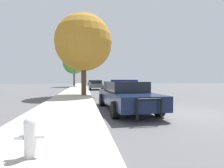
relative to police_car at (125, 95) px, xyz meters
name	(u,v)px	position (x,y,z in m)	size (l,w,h in m)	color
ground_plane	(183,114)	(2.26, -1.23, -0.74)	(110.00, 110.00, 0.00)	#565659
sidewalk_left	(62,116)	(-2.84, -1.23, -0.67)	(3.00, 110.00, 0.13)	#BCB7AD
police_car	(125,95)	(0.00, 0.00, 0.00)	(2.24, 5.43, 1.47)	#141E3D
fire_hydrant	(30,135)	(-2.92, -4.97, -0.23)	(0.49, 0.22, 0.70)	white
traffic_light	(83,69)	(-2.06, 24.35, 2.71)	(3.78, 0.35, 4.66)	#424247
car_background_midblock	(96,85)	(-0.17, 17.18, 0.00)	(2.14, 4.30, 1.39)	#474C51
car_background_oncoming	(118,84)	(4.13, 22.74, -0.02)	(2.21, 4.17, 1.32)	#474C51
car_background_distant	(92,82)	(0.13, 38.99, -0.03)	(2.16, 4.27, 1.33)	slate
tree_sidewalk_near	(84,43)	(-1.98, 6.99, 3.89)	(4.86, 4.86, 6.94)	#4C3823
tree_sidewalk_far	(74,63)	(-3.89, 27.63, 4.08)	(4.47, 4.47, 6.93)	brown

